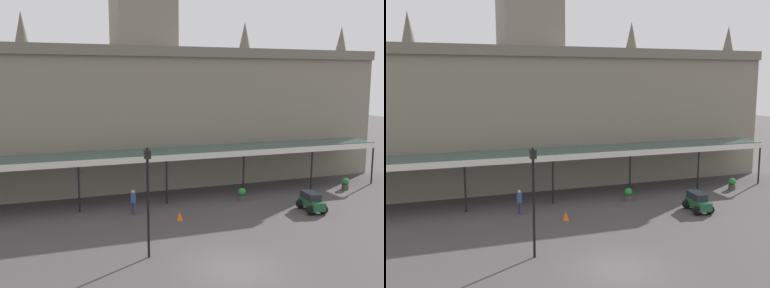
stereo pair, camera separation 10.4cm
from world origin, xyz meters
TOP-DOWN VIEW (x-y plane):
  - ground_plane at (0.00, 0.00)m, footprint 140.00×140.00m
  - station_building at (0.00, 18.45)m, footprint 41.94×6.83m
  - entrance_canopy at (-0.00, 12.82)m, footprint 36.99×3.26m
  - car_green_estate at (8.88, 6.58)m, footprint 1.71×2.34m
  - pedestrian_near_entrance at (-2.80, 9.84)m, footprint 0.34×0.35m
  - victorian_lamppost at (-3.49, 2.66)m, footprint 0.30×0.30m
  - traffic_cone at (-0.24, 7.73)m, footprint 0.40×0.40m
  - planter_near_kerb at (5.50, 10.46)m, footprint 0.60×0.60m
  - planter_forecourt_centre at (14.96, 10.64)m, footprint 0.60×0.60m

SIDE VIEW (x-z plane):
  - ground_plane at x=0.00m, z-range 0.00..0.00m
  - traffic_cone at x=-0.24m, z-range 0.00..0.59m
  - planter_near_kerb at x=5.50m, z-range 0.01..0.97m
  - planter_forecourt_centre at x=14.96m, z-range 0.01..0.97m
  - car_green_estate at x=8.88m, z-range -0.07..1.20m
  - pedestrian_near_entrance at x=-2.80m, z-range 0.07..1.74m
  - victorian_lamppost at x=-3.49m, z-range 0.63..6.30m
  - entrance_canopy at x=0.00m, z-range 1.69..5.36m
  - station_building at x=0.00m, z-range -4.12..17.17m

